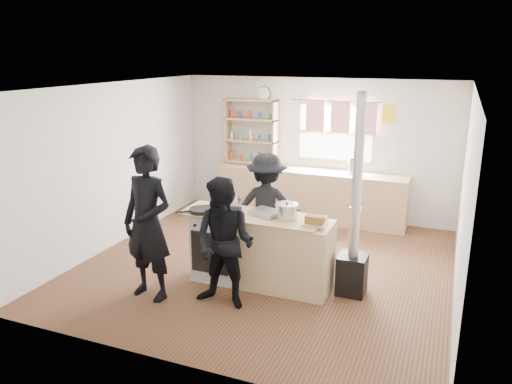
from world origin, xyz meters
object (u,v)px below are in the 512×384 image
at_px(bread_board, 315,221).
at_px(person_near_right, 224,244).
at_px(roast_tray, 266,212).
at_px(cooking_island, 262,250).
at_px(person_far, 267,207).
at_px(skillet_greens, 202,210).
at_px(stockpot_stove, 231,201).
at_px(person_near_left, 148,224).
at_px(thermos, 352,167).
at_px(stockpot_counter, 287,211).
at_px(flue_heater, 354,245).

xyz_separation_m(bread_board, person_near_right, (-0.90, -0.61, -0.20)).
bearing_deg(roast_tray, person_near_right, -106.20).
distance_m(cooking_island, person_far, 0.92).
relative_size(skillet_greens, bread_board, 1.63).
bearing_deg(stockpot_stove, person_near_right, -70.00).
bearing_deg(bread_board, stockpot_stove, 165.78).
xyz_separation_m(person_near_left, person_near_right, (0.95, 0.13, -0.16)).
height_order(stockpot_stove, person_far, person_far).
bearing_deg(cooking_island, person_near_right, -104.87).
xyz_separation_m(thermos, cooking_island, (-0.58, -2.77, -0.57)).
distance_m(cooking_island, skillet_greens, 0.93).
bearing_deg(person_near_left, stockpot_counter, 38.82).
height_order(bread_board, person_near_right, person_near_right).
distance_m(bread_board, flue_heater, 0.60).
xyz_separation_m(roast_tray, person_far, (-0.28, 0.77, -0.18)).
bearing_deg(stockpot_counter, person_far, 125.51).
bearing_deg(bread_board, skillet_greens, -178.16).
xyz_separation_m(stockpot_stove, person_far, (0.28, 0.60, -0.23)).
bearing_deg(person_near_left, cooking_island, 44.53).
relative_size(cooking_island, person_near_left, 1.04).
bearing_deg(skillet_greens, cooking_island, 10.42).
height_order(skillet_greens, roast_tray, roast_tray).
bearing_deg(skillet_greens, person_near_left, -117.77).
distance_m(thermos, person_far, 2.13).
bearing_deg(skillet_greens, person_near_right, -43.98).
height_order(stockpot_stove, stockpot_counter, stockpot_counter).
distance_m(bread_board, person_near_left, 2.00).
distance_m(roast_tray, stockpot_counter, 0.30).
distance_m(roast_tray, flue_heater, 1.17).
bearing_deg(person_far, cooking_island, 93.94).
relative_size(cooking_island, bread_board, 6.92).
bearing_deg(stockpot_counter, stockpot_stove, 167.18).
relative_size(roast_tray, person_near_left, 0.23).
xyz_separation_m(skillet_greens, stockpot_stove, (0.25, 0.36, 0.05)).
bearing_deg(thermos, bread_board, -87.19).
height_order(stockpot_stove, person_near_left, person_near_left).
height_order(skillet_greens, stockpot_stove, stockpot_stove).
bearing_deg(thermos, skillet_greens, -114.87).
bearing_deg(cooking_island, roast_tray, 57.90).
bearing_deg(person_near_right, person_far, 93.92).
bearing_deg(thermos, person_far, -112.92).
xyz_separation_m(cooking_island, flue_heater, (1.15, 0.17, 0.18)).
height_order(roast_tray, person_far, person_far).
bearing_deg(person_near_left, roast_tray, 45.42).
bearing_deg(roast_tray, skillet_greens, -166.42).
relative_size(thermos, stockpot_counter, 0.94).
height_order(stockpot_counter, person_near_right, person_near_right).
xyz_separation_m(cooking_island, stockpot_counter, (0.32, 0.03, 0.56)).
height_order(cooking_island, skillet_greens, skillet_greens).
xyz_separation_m(stockpot_counter, flue_heater, (0.83, 0.14, -0.38)).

